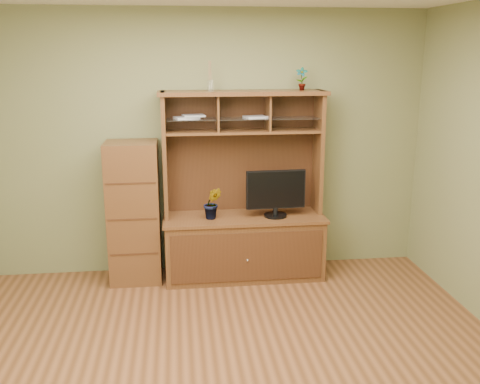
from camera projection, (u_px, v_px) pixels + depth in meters
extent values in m
cube|color=#543018|center=(228.00, 370.00, 3.93)|extent=(4.50, 4.00, 0.02)
cube|color=olive|center=(209.00, 144.00, 5.53)|extent=(4.50, 0.02, 2.70)
cube|color=olive|center=(289.00, 352.00, 1.66)|extent=(4.50, 0.02, 2.70)
cube|color=#4C2915|center=(244.00, 247.00, 5.53)|extent=(1.60, 0.55, 0.62)
cube|color=#381E0F|center=(247.00, 257.00, 5.26)|extent=(1.50, 0.01, 0.50)
sphere|color=silver|center=(248.00, 261.00, 5.25)|extent=(0.02, 0.02, 0.02)
cube|color=#4C2915|center=(244.00, 217.00, 5.45)|extent=(1.64, 0.59, 0.03)
cube|color=#4C2915|center=(165.00, 155.00, 5.30)|extent=(0.04, 0.35, 1.25)
cube|color=#4C2915|center=(318.00, 152.00, 5.47)|extent=(0.04, 0.35, 1.25)
cube|color=#381E0F|center=(241.00, 151.00, 5.54)|extent=(1.52, 0.02, 1.25)
cube|color=#4C2915|center=(243.00, 93.00, 5.23)|extent=(1.66, 0.40, 0.04)
cube|color=#4C2915|center=(243.00, 131.00, 5.33)|extent=(1.52, 0.32, 0.02)
cube|color=#4C2915|center=(217.00, 113.00, 5.25)|extent=(0.02, 0.31, 0.35)
cube|color=#4C2915|center=(268.00, 112.00, 5.31)|extent=(0.02, 0.31, 0.35)
cube|color=silver|center=(243.00, 119.00, 5.29)|extent=(1.50, 0.27, 0.01)
cylinder|color=black|center=(275.00, 215.00, 5.42)|extent=(0.23, 0.23, 0.02)
cylinder|color=black|center=(275.00, 211.00, 5.41)|extent=(0.05, 0.05, 0.07)
cube|color=black|center=(276.00, 190.00, 5.35)|extent=(0.60, 0.07, 0.39)
imported|color=#335A1E|center=(212.00, 203.00, 5.31)|extent=(0.19, 0.16, 0.32)
imported|color=#305F21|center=(302.00, 79.00, 5.27)|extent=(0.14, 0.11, 0.23)
cylinder|color=silver|center=(210.00, 86.00, 5.18)|extent=(0.06, 0.06, 0.10)
cylinder|color=#926C49|center=(210.00, 70.00, 5.14)|extent=(0.04, 0.04, 0.19)
cube|color=silver|center=(186.00, 118.00, 5.23)|extent=(0.27, 0.23, 0.02)
cube|color=silver|center=(194.00, 116.00, 5.23)|extent=(0.23, 0.19, 0.02)
cube|color=silver|center=(256.00, 117.00, 5.31)|extent=(0.25, 0.22, 0.02)
cube|color=#4C2915|center=(134.00, 212.00, 5.35)|extent=(0.51, 0.46, 1.42)
cube|color=#381E0F|center=(134.00, 254.00, 5.21)|extent=(0.47, 0.01, 0.02)
cube|color=#381E0F|center=(132.00, 219.00, 5.12)|extent=(0.47, 0.01, 0.01)
cube|color=#381E0F|center=(130.00, 183.00, 5.04)|extent=(0.47, 0.01, 0.02)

